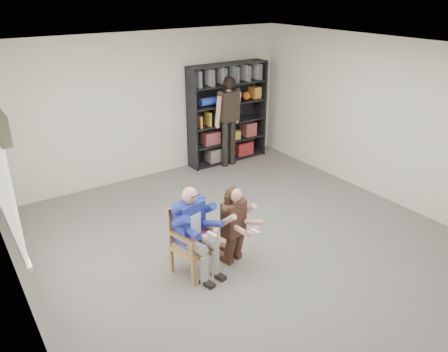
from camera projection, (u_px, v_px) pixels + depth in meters
room_shell at (262, 164)px, 5.74m from camera, size 6.00×7.00×2.80m
floor at (259, 253)px, 6.31m from camera, size 6.00×7.00×0.01m
window_left at (1, 172)px, 4.90m from camera, size 0.16×2.00×1.75m
armchair at (194, 240)px, 5.73m from camera, size 0.67×0.65×0.96m
seated_man at (193, 231)px, 5.67m from camera, size 0.70×0.85×1.25m
kneeling_woman at (235, 226)px, 5.89m from camera, size 0.65×0.86×1.14m
bookshelf at (228, 114)px, 9.24m from camera, size 1.80×0.38×2.10m
standing_man at (229, 123)px, 9.03m from camera, size 0.61×0.37×1.88m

